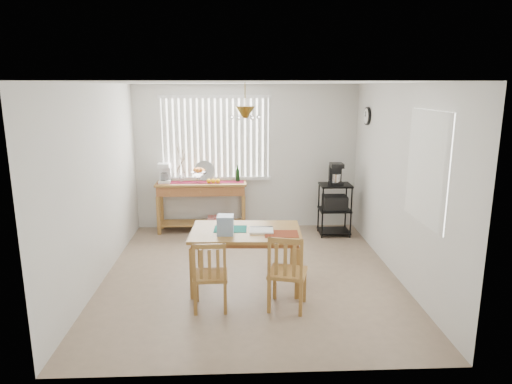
{
  "coord_description": "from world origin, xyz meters",
  "views": [
    {
      "loc": [
        -0.18,
        -5.93,
        2.56
      ],
      "look_at": [
        0.1,
        0.55,
        1.05
      ],
      "focal_mm": 32.0,
      "sensor_mm": 36.0,
      "label": 1
    }
  ],
  "objects_px": {
    "chair_right": "(287,273)",
    "sideboard": "(202,195)",
    "cart_items": "(336,174)",
    "dining_table": "(246,237)",
    "chair_left": "(210,276)",
    "wire_cart": "(335,204)"
  },
  "relations": [
    {
      "from": "chair_right",
      "to": "cart_items",
      "type": "bearing_deg",
      "value": 67.45
    },
    {
      "from": "sideboard",
      "to": "chair_left",
      "type": "bearing_deg",
      "value": -84.28
    },
    {
      "from": "dining_table",
      "to": "chair_right",
      "type": "bearing_deg",
      "value": -56.11
    },
    {
      "from": "sideboard",
      "to": "cart_items",
      "type": "xyz_separation_m",
      "value": [
        2.32,
        -0.3,
        0.41
      ]
    },
    {
      "from": "dining_table",
      "to": "chair_left",
      "type": "distance_m",
      "value": 0.82
    },
    {
      "from": "sideboard",
      "to": "wire_cart",
      "type": "height_order",
      "value": "wire_cart"
    },
    {
      "from": "sideboard",
      "to": "cart_items",
      "type": "relative_size",
      "value": 4.26
    },
    {
      "from": "cart_items",
      "to": "chair_left",
      "type": "height_order",
      "value": "cart_items"
    },
    {
      "from": "cart_items",
      "to": "chair_right",
      "type": "relative_size",
      "value": 0.41
    },
    {
      "from": "cart_items",
      "to": "sideboard",
      "type": "bearing_deg",
      "value": 172.62
    },
    {
      "from": "wire_cart",
      "to": "chair_left",
      "type": "bearing_deg",
      "value": -126.91
    },
    {
      "from": "wire_cart",
      "to": "cart_items",
      "type": "relative_size",
      "value": 2.43
    },
    {
      "from": "cart_items",
      "to": "chair_left",
      "type": "distance_m",
      "value": 3.44
    },
    {
      "from": "wire_cart",
      "to": "dining_table",
      "type": "xyz_separation_m",
      "value": [
        -1.6,
        -2.03,
        0.12
      ]
    },
    {
      "from": "wire_cart",
      "to": "cart_items",
      "type": "height_order",
      "value": "cart_items"
    },
    {
      "from": "sideboard",
      "to": "wire_cart",
      "type": "distance_m",
      "value": 2.35
    },
    {
      "from": "cart_items",
      "to": "chair_left",
      "type": "xyz_separation_m",
      "value": [
        -2.02,
        -2.7,
        -0.66
      ]
    },
    {
      "from": "wire_cart",
      "to": "dining_table",
      "type": "height_order",
      "value": "wire_cart"
    },
    {
      "from": "sideboard",
      "to": "chair_right",
      "type": "bearing_deg",
      "value": -68.56
    },
    {
      "from": "dining_table",
      "to": "chair_left",
      "type": "bearing_deg",
      "value": -122.92
    },
    {
      "from": "chair_right",
      "to": "sideboard",
      "type": "bearing_deg",
      "value": 111.44
    },
    {
      "from": "dining_table",
      "to": "chair_left",
      "type": "xyz_separation_m",
      "value": [
        -0.43,
        -0.66,
        -0.24
      ]
    }
  ]
}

